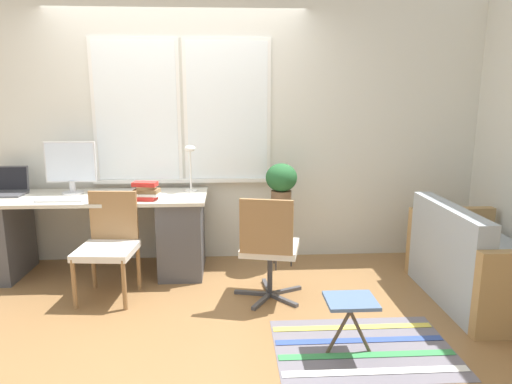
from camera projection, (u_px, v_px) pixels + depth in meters
name	position (u px, v px, depth m)	size (l,w,h in m)	color
ground_plane	(176.00, 286.00, 4.11)	(14.00, 14.00, 0.00)	olive
wall_back_with_window	(180.00, 128.00, 4.58)	(9.00, 0.12, 2.70)	silver
desk	(92.00, 232.00, 4.32)	(2.18, 0.70, 0.76)	beige
laptop	(7.00, 189.00, 4.30)	(0.34, 0.27, 0.26)	#4C4C51
monitor	(71.00, 167.00, 4.29)	(0.47, 0.20, 0.49)	silver
keyboard	(60.00, 200.00, 4.04)	(0.41, 0.13, 0.02)	silver
mouse	(91.00, 199.00, 4.05)	(0.04, 0.07, 0.04)	silver
desk_lamp	(190.00, 159.00, 4.38)	(0.12, 0.12, 0.45)	white
book_stack	(146.00, 191.00, 4.07)	(0.24, 0.18, 0.16)	red
desk_chair_wooden	(109.00, 243.00, 3.83)	(0.50, 0.50, 0.88)	olive
office_chair_swivel	(269.00, 246.00, 3.73)	(0.59, 0.60, 0.90)	#47474C
couch_loveseat	(479.00, 267.00, 3.78)	(0.80, 1.30, 0.81)	#9EA8B2
plant_stand	(281.00, 211.00, 4.45)	(0.26, 0.26, 0.66)	#333338
potted_plant	(281.00, 181.00, 4.38)	(0.30, 0.30, 0.39)	brown
floor_rug_striped	(363.00, 348.00, 3.10)	(1.20, 0.83, 0.01)	slate
folding_stool	(351.00, 306.00, 2.98)	(0.33, 0.28, 0.39)	slate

